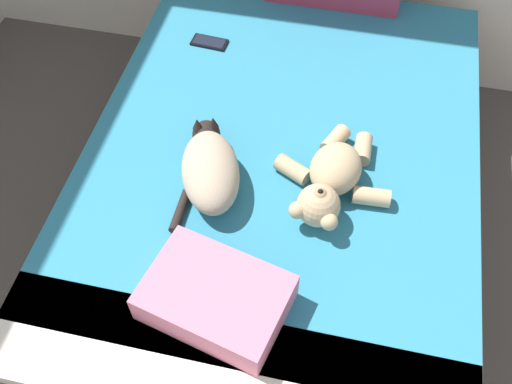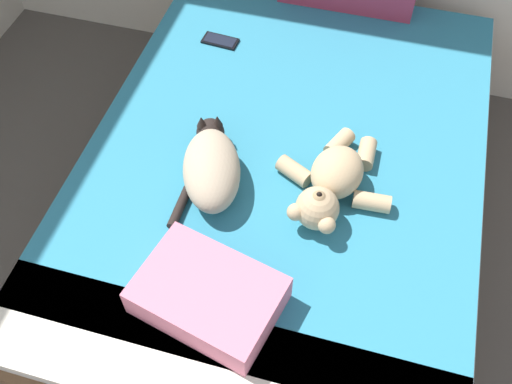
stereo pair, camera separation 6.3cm
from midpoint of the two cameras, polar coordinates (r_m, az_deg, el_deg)
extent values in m
cube|color=brown|center=(2.36, 3.39, -1.03)|extent=(1.44, 1.98, 0.33)
cube|color=white|center=(2.16, 3.70, 2.72)|extent=(1.40, 1.92, 0.16)
cube|color=teal|center=(2.13, 4.20, 5.46)|extent=(1.38, 1.78, 0.02)
cube|color=silver|center=(1.68, -2.97, -16.86)|extent=(1.38, 0.32, 0.02)
ellipsoid|color=tan|center=(1.92, -3.45, 2.17)|extent=(0.29, 0.38, 0.15)
sphere|color=black|center=(2.06, -3.63, 5.86)|extent=(0.10, 0.10, 0.10)
cone|color=black|center=(2.02, -4.50, 6.90)|extent=(0.04, 0.04, 0.04)
cone|color=black|center=(2.02, -2.93, 7.00)|extent=(0.04, 0.04, 0.04)
cylinder|color=black|center=(1.91, -6.57, -1.53)|extent=(0.03, 0.16, 0.03)
ellipsoid|color=black|center=(2.02, -2.41, 3.37)|extent=(0.09, 0.11, 0.04)
ellipsoid|color=tan|center=(1.94, 8.89, 1.92)|extent=(0.21, 0.24, 0.14)
sphere|color=tan|center=(1.84, 7.01, -1.61)|extent=(0.14, 0.14, 0.14)
sphere|color=#9E7F58|center=(1.80, 7.15, -0.74)|extent=(0.06, 0.06, 0.06)
sphere|color=black|center=(1.78, 7.23, -0.30)|extent=(0.02, 0.02, 0.02)
sphere|color=tan|center=(1.80, 7.95, -3.26)|extent=(0.06, 0.06, 0.06)
sphere|color=tan|center=(1.82, 4.90, -2.00)|extent=(0.06, 0.06, 0.06)
cylinder|color=tan|center=(1.94, 12.20, -0.97)|extent=(0.13, 0.07, 0.06)
cylinder|color=tan|center=(2.06, 11.65, 3.68)|extent=(0.06, 0.11, 0.06)
cylinder|color=tan|center=(1.98, 4.69, 2.04)|extent=(0.14, 0.11, 0.06)
cylinder|color=tan|center=(2.07, 9.05, 4.69)|extent=(0.10, 0.13, 0.06)
cube|color=black|center=(2.50, -2.80, 14.60)|extent=(0.15, 0.08, 0.01)
cube|color=black|center=(2.49, -2.81, 14.70)|extent=(0.13, 0.07, 0.00)
cube|color=#D1728C|center=(1.70, -3.63, -10.12)|extent=(0.45, 0.36, 0.11)
camera|label=1|loc=(0.03, -89.06, 1.28)|focal=40.71mm
camera|label=2|loc=(0.03, 90.94, -1.28)|focal=40.71mm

